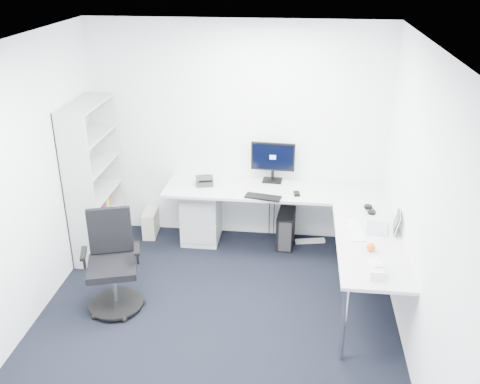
# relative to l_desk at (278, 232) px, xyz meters

# --- Properties ---
(ground) EXTENTS (4.20, 4.20, 0.00)m
(ground) POSITION_rel_l_desk_xyz_m (-0.55, -1.40, -0.40)
(ground) COLOR black
(ceiling) EXTENTS (4.20, 4.20, 0.00)m
(ceiling) POSITION_rel_l_desk_xyz_m (-0.55, -1.40, 2.30)
(ceiling) COLOR white
(wall_back) EXTENTS (3.60, 0.02, 2.70)m
(wall_back) POSITION_rel_l_desk_xyz_m (-0.55, 0.70, 0.95)
(wall_back) COLOR white
(wall_back) RESTS_ON ground
(wall_left) EXTENTS (0.02, 4.20, 2.70)m
(wall_left) POSITION_rel_l_desk_xyz_m (-2.35, -1.40, 0.95)
(wall_left) COLOR white
(wall_left) RESTS_ON ground
(wall_right) EXTENTS (0.02, 4.20, 2.70)m
(wall_right) POSITION_rel_l_desk_xyz_m (1.25, -1.40, 0.95)
(wall_right) COLOR white
(wall_right) RESTS_ON ground
(l_desk) EXTENTS (2.74, 1.54, 0.80)m
(l_desk) POSITION_rel_l_desk_xyz_m (0.00, 0.00, 0.00)
(l_desk) COLOR #B8BABB
(l_desk) RESTS_ON ground
(drawer_pedestal) EXTENTS (0.45, 0.56, 0.69)m
(drawer_pedestal) POSITION_rel_l_desk_xyz_m (-0.98, 0.48, -0.05)
(drawer_pedestal) COLOR #B8BABB
(drawer_pedestal) RESTS_ON ground
(bookshelf) EXTENTS (0.36, 0.93, 1.86)m
(bookshelf) POSITION_rel_l_desk_xyz_m (-2.17, 0.05, 0.53)
(bookshelf) COLOR #AFB1B1
(bookshelf) RESTS_ON ground
(task_chair) EXTENTS (0.73, 0.73, 1.04)m
(task_chair) POSITION_rel_l_desk_xyz_m (-1.61, -1.08, 0.12)
(task_chair) COLOR black
(task_chair) RESTS_ON ground
(black_pc_tower) EXTENTS (0.23, 0.46, 0.44)m
(black_pc_tower) POSITION_rel_l_desk_xyz_m (0.08, 0.44, -0.18)
(black_pc_tower) COLOR black
(black_pc_tower) RESTS_ON ground
(beige_pc_tower) EXTENTS (0.19, 0.36, 0.34)m
(beige_pc_tower) POSITION_rel_l_desk_xyz_m (-1.66, 0.49, -0.23)
(beige_pc_tower) COLOR #B8B29C
(beige_pc_tower) RESTS_ON ground
(power_strip) EXTENTS (0.38, 0.14, 0.04)m
(power_strip) POSITION_rel_l_desk_xyz_m (0.40, 0.51, -0.38)
(power_strip) COLOR white
(power_strip) RESTS_ON ground
(monitor) EXTENTS (0.54, 0.20, 0.51)m
(monitor) POSITION_rel_l_desk_xyz_m (-0.11, 0.56, 0.65)
(monitor) COLOR black
(monitor) RESTS_ON l_desk
(black_keyboard) EXTENTS (0.43, 0.22, 0.02)m
(black_keyboard) POSITION_rel_l_desk_xyz_m (-0.18, 0.07, 0.41)
(black_keyboard) COLOR black
(black_keyboard) RESTS_ON l_desk
(mouse) EXTENTS (0.08, 0.11, 0.03)m
(mouse) POSITION_rel_l_desk_xyz_m (0.20, 0.19, 0.42)
(mouse) COLOR black
(mouse) RESTS_ON l_desk
(desk_phone) EXTENTS (0.24, 0.24, 0.14)m
(desk_phone) POSITION_rel_l_desk_xyz_m (-0.92, 0.37, 0.47)
(desk_phone) COLOR #28292B
(desk_phone) RESTS_ON l_desk
(laptop) EXTENTS (0.35, 0.34, 0.22)m
(laptop) POSITION_rel_l_desk_xyz_m (1.02, -0.55, 0.51)
(laptop) COLOR silver
(laptop) RESTS_ON l_desk
(white_keyboard) EXTENTS (0.18, 0.48, 0.02)m
(white_keyboard) POSITION_rel_l_desk_xyz_m (0.80, -0.61, 0.41)
(white_keyboard) COLOR white
(white_keyboard) RESTS_ON l_desk
(headphones) EXTENTS (0.16, 0.22, 0.05)m
(headphones) POSITION_rel_l_desk_xyz_m (1.00, -0.14, 0.43)
(headphones) COLOR black
(headphones) RESTS_ON l_desk
(orange_fruit) EXTENTS (0.08, 0.08, 0.08)m
(orange_fruit) POSITION_rel_l_desk_xyz_m (0.91, -1.00, 0.44)
(orange_fruit) COLOR #FA5A16
(orange_fruit) RESTS_ON l_desk
(tissue_box) EXTENTS (0.13, 0.24, 0.08)m
(tissue_box) POSITION_rel_l_desk_xyz_m (0.91, -1.39, 0.44)
(tissue_box) COLOR white
(tissue_box) RESTS_ON l_desk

